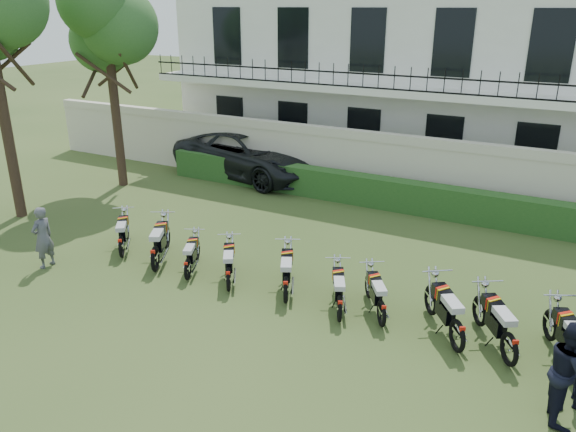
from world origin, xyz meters
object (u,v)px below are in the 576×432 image
motorcycle_3 (228,274)px  inspector (43,237)px  motorcycle_6 (382,307)px  officer_1 (570,372)px  motorcycle_4 (286,284)px  tree_west_near (106,17)px  motorcycle_5 (340,303)px  suv (250,154)px  motorcycle_0 (121,242)px  motorcycle_8 (510,342)px  motorcycle_7 (458,329)px  motorcycle_2 (187,264)px  motorcycle_1 (155,253)px

motorcycle_3 → inspector: (-4.86, -1.09, 0.35)m
motorcycle_6 → officer_1: officer_1 is taller
motorcycle_4 → tree_west_near: bearing=126.4°
motorcycle_5 → suv: bearing=105.3°
motorcycle_0 → motorcycle_8: (9.69, -0.16, 0.05)m
motorcycle_8 → motorcycle_7: bearing=148.2°
motorcycle_3 → motorcycle_2: bearing=147.8°
motorcycle_3 → motorcycle_7: size_ratio=0.91×
tree_west_near → motorcycle_2: size_ratio=5.10×
motorcycle_3 → motorcycle_4: motorcycle_4 is taller
motorcycle_7 → inspector: inspector is taller
motorcycle_6 → motorcycle_3: bearing=150.6°
tree_west_near → motorcycle_4: tree_west_near is taller
motorcycle_1 → motorcycle_3: bearing=-28.4°
motorcycle_0 → motorcycle_1: motorcycle_1 is taller
suv → officer_1: (11.72, -9.30, 0.01)m
suv → motorcycle_4: bearing=-133.6°
motorcycle_3 → motorcycle_1: bearing=148.5°
tree_west_near → motorcycle_5: bearing=-25.0°
motorcycle_5 → motorcycle_8: motorcycle_8 is taller
motorcycle_1 → motorcycle_7: bearing=-28.3°
motorcycle_0 → motorcycle_3: (3.52, -0.21, -0.01)m
motorcycle_2 → motorcycle_0: bearing=149.3°
motorcycle_1 → motorcycle_7: (7.41, 0.05, -0.00)m
motorcycle_8 → motorcycle_2: bearing=148.0°
motorcycle_3 → motorcycle_4: bearing=-25.8°
motorcycle_1 → motorcycle_6: size_ratio=1.22×
motorcycle_1 → inspector: (-2.67, -1.08, 0.28)m
motorcycle_1 → inspector: bearing=173.3°
motorcycle_6 → inspector: (-8.51, -1.31, 0.36)m
motorcycle_7 → tree_west_near: bearing=124.3°
suv → inspector: 9.37m
motorcycle_0 → inspector: bearing=-173.4°
inspector → motorcycle_7: bearing=96.1°
motorcycle_3 → suv: bearing=87.0°
motorcycle_8 → suv: suv is taller
motorcycle_1 → suv: size_ratio=0.30×
motorcycle_0 → motorcycle_4: size_ratio=0.86×
motorcycle_6 → suv: (-8.21, 8.06, 0.42)m
motorcycle_6 → motorcycle_8: 2.53m
motorcycle_6 → motorcycle_7: (1.58, -0.19, 0.07)m
motorcycle_7 → inspector: (-10.09, -1.12, 0.29)m
motorcycle_0 → motorcycle_5: 6.33m
motorcycle_4 → officer_1: (5.72, -1.17, 0.39)m
motorcycle_8 → motorcycle_5: bearing=148.7°
motorcycle_7 → motorcycle_8: bearing=-34.5°
motorcycle_1 → motorcycle_5: size_ratio=1.14×
motorcycle_4 → inspector: 6.42m
motorcycle_4 → officer_1: officer_1 is taller
motorcycle_0 → suv: (-1.04, 8.08, 0.40)m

